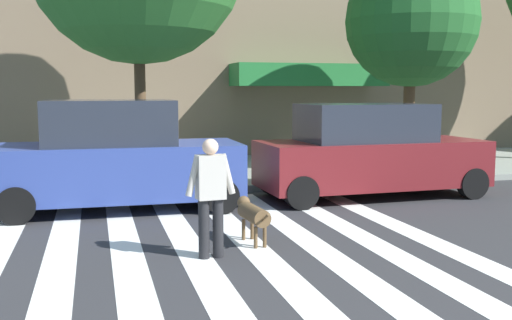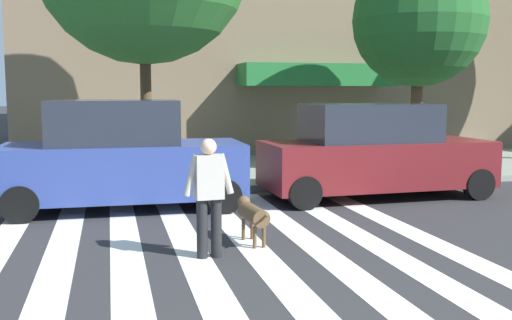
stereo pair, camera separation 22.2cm
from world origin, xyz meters
TOP-DOWN VIEW (x-y plane):
  - ground_plane at (0.00, 5.56)m, footprint 160.00×160.00m
  - sidewalk_far at (0.00, 14.12)m, footprint 80.00×6.00m
  - crosswalk_stripes at (-0.85, 5.56)m, footprint 6.75×10.52m
  - parked_car_behind_first at (-2.17, 9.87)m, footprint 4.55×1.98m
  - parked_car_third_in_line at (3.06, 9.87)m, footprint 4.88×2.04m
  - street_tree_middle at (5.58, 12.71)m, footprint 3.50×3.50m
  - pedestrian_dog_walker at (-1.09, 6.18)m, footprint 0.71×0.28m
  - dog_on_leash at (-0.34, 6.80)m, footprint 0.33×1.15m

SIDE VIEW (x-z plane):
  - ground_plane at x=0.00m, z-range 0.00..0.00m
  - crosswalk_stripes at x=-0.85m, z-range 0.00..0.01m
  - sidewalk_far at x=0.00m, z-range 0.00..0.15m
  - dog_on_leash at x=-0.34m, z-range 0.12..0.77m
  - pedestrian_dog_walker at x=-1.09m, z-range 0.11..1.75m
  - parked_car_third_in_line at x=3.06m, z-range -0.04..1.95m
  - parked_car_behind_first at x=-2.17m, z-range -0.06..2.04m
  - street_tree_middle at x=5.58m, z-range 1.23..6.93m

